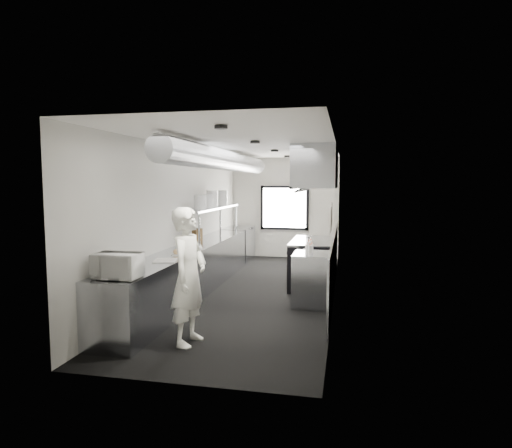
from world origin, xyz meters
The scene contains 35 objects.
floor centered at (0.00, 0.00, 0.00)m, with size 3.00×8.00×0.01m, color black.
ceiling centered at (0.00, 0.00, 2.80)m, with size 3.00×8.00×0.01m, color white.
wall_back centered at (0.00, 4.00, 1.40)m, with size 3.00×0.02×2.80m, color #B9B8B0.
wall_front centered at (0.00, -4.00, 1.40)m, with size 3.00×0.02×2.80m, color #B9B8B0.
wall_left centered at (-1.50, 0.00, 1.40)m, with size 0.02×8.00×2.80m, color #B9B8B0.
wall_right centered at (1.50, 0.00, 1.40)m, with size 0.02×8.00×2.80m, color #B9B8B0.
wall_cladding centered at (1.48, 0.30, 0.55)m, with size 0.03×5.50×1.10m, color #99A0A7.
hvac_duct centered at (-0.70, 0.40, 2.55)m, with size 0.40×0.40×6.40m, color #999CA2.
service_window centered at (0.00, 3.96, 1.40)m, with size 1.36×0.05×1.25m.
exhaust_hood centered at (1.10, 0.70, 2.39)m, with size 0.81×2.20×0.88m.
prep_counter centered at (-1.15, -0.50, 0.45)m, with size 0.70×6.00×0.90m, color #99A0A7.
pass_shelf centered at (-1.19, 1.00, 1.54)m, with size 0.45×3.00×0.68m.
range centered at (1.04, 0.70, 0.47)m, with size 0.88×1.60×0.94m.
bottle_station centered at (1.15, -0.70, 0.45)m, with size 0.65×0.80×0.90m, color #99A0A7.
far_work_table centered at (-1.15, 3.20, 0.45)m, with size 0.70×1.20×0.90m, color #99A0A7.
notice_sheet_a centered at (1.47, -1.20, 1.60)m, with size 0.02×0.28×0.38m, color white.
notice_sheet_b centered at (1.47, -1.55, 1.55)m, with size 0.02×0.28×0.38m, color white.
line_cook centered at (-0.29, -2.86, 0.90)m, with size 0.65×0.43×1.79m, color white.
microwave centered at (-1.12, -3.17, 1.06)m, with size 0.53×0.40×0.32m, color white.
deli_tub_a centered at (-1.29, -2.81, 0.95)m, with size 0.15×0.15×0.11m, color beige.
deli_tub_b centered at (-1.27, -2.28, 0.95)m, with size 0.15×0.15×0.11m, color beige.
newspaper centered at (-1.03, -1.90, 0.91)m, with size 0.33×0.41×0.01m, color white.
small_plate centered at (-1.07, -1.39, 0.91)m, with size 0.16×0.16×0.01m, color silver.
pastry centered at (-1.07, -1.39, 0.96)m, with size 0.09×0.09×0.09m, color tan.
cutting_board centered at (-1.15, -0.48, 0.91)m, with size 0.42×0.56×0.02m, color silver.
knife_block centered at (-1.31, 0.38, 1.03)m, with size 0.11×0.24×0.26m, color brown.
plate_stack_a centered at (-1.18, 0.20, 1.71)m, with size 0.25×0.25×0.29m, color silver.
plate_stack_b centered at (-1.20, 0.80, 1.72)m, with size 0.23×0.23×0.29m, color silver.
plate_stack_c centered at (-1.21, 1.10, 1.75)m, with size 0.26×0.26×0.36m, color silver.
plate_stack_d centered at (-1.17, 1.81, 1.75)m, with size 0.23×0.23×0.36m, color silver.
squeeze_bottle_a centered at (1.13, -1.01, 0.99)m, with size 0.06×0.06×0.18m, color silver.
squeeze_bottle_b centered at (1.06, -0.87, 0.99)m, with size 0.06×0.06×0.17m, color silver.
squeeze_bottle_c centered at (1.13, -0.69, 0.98)m, with size 0.05×0.05×0.16m, color silver.
squeeze_bottle_d centered at (1.06, -0.50, 0.99)m, with size 0.06×0.06×0.17m, color silver.
squeeze_bottle_e centered at (1.09, -0.38, 0.99)m, with size 0.06×0.06×0.18m, color silver.
Camera 1 is at (1.69, -8.13, 2.10)m, focal length 30.57 mm.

